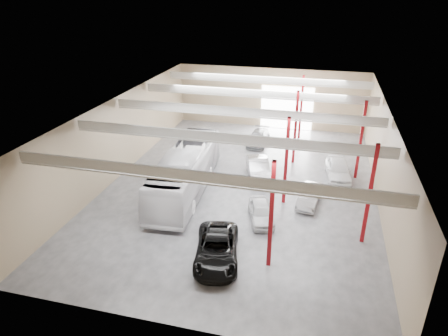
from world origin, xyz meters
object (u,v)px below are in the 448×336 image
at_px(coach_bus, 186,171).
at_px(car_right_far, 338,169).
at_px(car_row_a, 261,212).
at_px(car_row_c, 258,138).
at_px(black_sedan, 217,249).
at_px(car_row_b, 258,169).
at_px(car_right_near, 310,196).

relative_size(coach_bus, car_right_far, 2.66).
xyz_separation_m(car_row_a, car_row_c, (-2.78, 15.03, 0.01)).
xyz_separation_m(black_sedan, car_row_b, (0.51, 12.15, 0.05)).
xyz_separation_m(car_right_near, car_right_far, (2.15, 5.20, 0.16)).
height_order(car_row_a, car_right_far, car_right_far).
bearing_deg(coach_bus, car_row_b, 32.86).
bearing_deg(black_sedan, coach_bus, 108.62).
bearing_deg(car_right_near, car_row_b, 150.28).
xyz_separation_m(car_row_a, car_row_b, (-1.39, 6.95, 0.15)).
relative_size(car_row_b, car_right_far, 1.02).
xyz_separation_m(black_sedan, car_right_far, (7.35, 13.75, 0.06)).
relative_size(black_sedan, car_right_far, 1.14).
xyz_separation_m(black_sedan, car_row_a, (1.90, 5.20, -0.10)).
xyz_separation_m(coach_bus, car_right_far, (12.17, 5.60, -0.99)).
distance_m(coach_bus, car_row_b, 6.74).
bearing_deg(coach_bus, car_row_a, -27.65).
bearing_deg(car_row_b, black_sedan, -109.31).
bearing_deg(car_row_c, car_right_far, -36.91).
bearing_deg(car_right_near, car_row_a, -126.67).
distance_m(car_row_a, car_row_b, 7.09).
distance_m(car_row_c, car_right_near, 13.16).
xyz_separation_m(coach_bus, car_row_a, (6.73, -2.96, -1.15)).
xyz_separation_m(car_row_a, car_right_near, (3.29, 3.35, -0.00)).
bearing_deg(coach_bus, car_right_near, -1.68).
relative_size(car_row_a, car_row_c, 0.84).
relative_size(black_sedan, car_row_c, 1.19).
xyz_separation_m(car_row_b, car_row_c, (-1.39, 8.08, -0.14)).
bearing_deg(car_row_a, coach_bus, 139.05).
distance_m(coach_bus, black_sedan, 9.53).
bearing_deg(car_row_b, car_right_far, -3.70).
distance_m(car_row_b, car_row_c, 8.20).
bearing_deg(black_sedan, car_row_b, 75.60).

